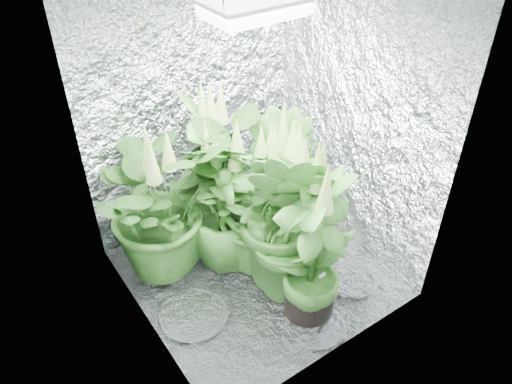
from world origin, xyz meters
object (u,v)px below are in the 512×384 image
object	(u,v)px
grow_lamp	(255,8)
plant_c	(285,188)
plant_d	(226,205)
plant_f	(314,250)
plant_a	(160,206)
circulation_fan	(286,195)
plant_g	(286,221)
plant_b	(213,173)
plant_e	(264,203)

from	to	relation	value
grow_lamp	plant_c	distance (m)	1.37
plant_d	plant_f	bearing A→B (deg)	-78.09
plant_f	plant_a	bearing A→B (deg)	120.07
plant_a	plant_c	xyz separation A→B (m)	(0.81, -0.29, -0.02)
plant_f	circulation_fan	world-z (taller)	plant_f
plant_g	circulation_fan	distance (m)	0.94
grow_lamp	plant_d	xyz separation A→B (m)	(-0.08, 0.23, -1.33)
plant_b	plant_e	xyz separation A→B (m)	(0.13, -0.45, -0.04)
grow_lamp	plant_g	bearing A→B (deg)	-67.79
plant_f	circulation_fan	bearing A→B (deg)	60.15
plant_a	plant_e	world-z (taller)	plant_e
plant_g	grow_lamp	bearing A→B (deg)	112.21
plant_g	plant_b	bearing A→B (deg)	98.44
plant_c	circulation_fan	distance (m)	0.54
grow_lamp	plant_f	distance (m)	1.36
plant_c	plant_e	xyz separation A→B (m)	(-0.24, -0.09, 0.03)
plant_c	plant_f	world-z (taller)	plant_f
plant_a	plant_b	size ratio (longest dim) A/B	0.90
plant_a	plant_g	size ratio (longest dim) A/B	0.90
plant_e	plant_f	xyz separation A→B (m)	(-0.04, -0.54, 0.02)
plant_d	circulation_fan	size ratio (longest dim) A/B	3.17
plant_b	plant_g	size ratio (longest dim) A/B	1.00
plant_b	plant_d	bearing A→B (deg)	-103.38
plant_b	plant_d	xyz separation A→B (m)	(-0.06, -0.27, -0.08)
plant_a	plant_b	xyz separation A→B (m)	(0.45, 0.07, 0.05)
circulation_fan	plant_a	bearing A→B (deg)	157.31
grow_lamp	plant_c	world-z (taller)	grow_lamp
grow_lamp	plant_g	distance (m)	1.27
plant_b	plant_c	bearing A→B (deg)	-44.74
circulation_fan	plant_d	bearing A→B (deg)	173.56
plant_d	plant_e	distance (m)	0.27
plant_d	plant_g	distance (m)	0.48
plant_b	plant_f	distance (m)	1.00
plant_e	grow_lamp	bearing A→B (deg)	-155.09
plant_a	circulation_fan	xyz separation A→B (m)	(1.07, 0.02, -0.38)
plant_e	plant_g	size ratio (longest dim) A/B	0.91
plant_a	plant_d	xyz separation A→B (m)	(0.38, -0.20, -0.03)
plant_f	plant_d	bearing A→B (deg)	101.91
plant_a	circulation_fan	world-z (taller)	plant_a
plant_c	plant_g	world-z (taller)	plant_g
plant_f	plant_g	world-z (taller)	plant_g
plant_g	circulation_fan	size ratio (longest dim) A/B	3.61
plant_c	grow_lamp	bearing A→B (deg)	-158.03
circulation_fan	plant_e	bearing A→B (deg)	-165.41
plant_b	plant_g	bearing A→B (deg)	-81.56
plant_b	plant_f	size ratio (longest dim) A/B	1.02
plant_a	plant_g	xyz separation A→B (m)	(0.55, -0.64, 0.05)
plant_b	plant_d	world-z (taller)	plant_b
plant_f	plant_g	xyz separation A→B (m)	(0.02, 0.28, 0.01)
plant_f	plant_c	bearing A→B (deg)	66.52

